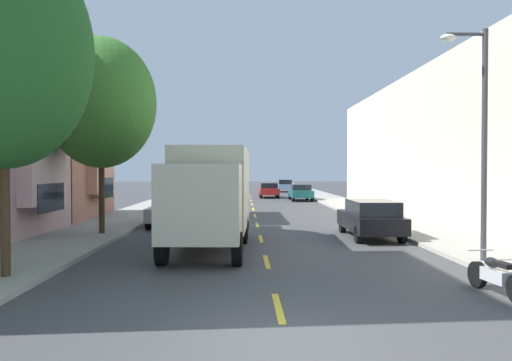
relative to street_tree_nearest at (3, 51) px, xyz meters
name	(u,v)px	position (x,y,z in m)	size (l,w,h in m)	color
ground_plane	(252,206)	(6.40, 25.55, -5.53)	(160.00, 160.00, 0.00)	#424244
sidewalk_left	(152,207)	(-0.70, 23.55, -5.46)	(3.20, 120.00, 0.14)	#A39E93
sidewalk_right	(353,207)	(13.50, 23.55, -5.46)	(3.20, 120.00, 0.14)	#A39E93
lane_centerline_dashes	(254,212)	(6.40, 20.05, -5.52)	(0.14, 47.20, 0.01)	yellow
apartment_block_opposite	(503,145)	(20.10, 15.55, -1.45)	(10.00, 36.00, 8.14)	beige
street_tree_nearest	(3,51)	(0.00, 0.00, 0.00)	(4.17, 4.17, 8.21)	#47331E
street_tree_second	(101,103)	(0.00, 8.36, -0.13)	(4.40, 4.40, 7.89)	#47331E
street_lamp	(479,126)	(12.34, 1.84, -1.60)	(1.35, 0.28, 6.50)	#38383D
delivery_box_truck	(211,192)	(4.61, 5.10, -3.58)	(2.68, 7.68, 3.46)	beige
parked_wagon_black	(371,218)	(10.76, 7.68, -4.72)	(1.87, 4.72, 1.50)	black
parked_sedan_teal	(301,192)	(10.73, 32.14, -4.78)	(1.81, 4.50, 1.43)	#195B60
parked_wagon_forest	(199,192)	(2.00, 30.87, -4.72)	(1.83, 4.70, 1.50)	#194C28
parked_hatchback_navy	(211,187)	(2.04, 46.60, -4.77)	(1.75, 4.00, 1.50)	navy
parked_hatchback_sky	(285,186)	(10.81, 49.82, -4.77)	(1.85, 4.05, 1.50)	#7A9EC6
parked_hatchback_silver	(170,210)	(2.17, 12.24, -4.77)	(1.78, 4.02, 1.50)	#B2B5BA
parked_sedan_white	(182,202)	(1.98, 18.90, -4.78)	(1.93, 4.55, 1.43)	silver
moving_red_sedan	(269,190)	(8.20, 36.99, -4.78)	(1.80, 4.50, 1.43)	#AD1E1E
parked_motorcycle	(496,276)	(11.15, -1.58, -5.11)	(0.62, 2.05, 0.90)	black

